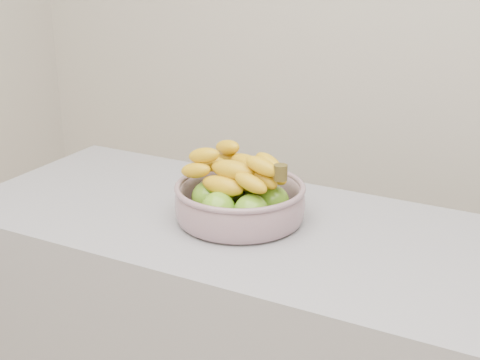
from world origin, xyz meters
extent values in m
cylinder|color=#95A2B3|center=(-0.32, 0.78, 0.91)|extent=(0.26, 0.26, 0.01)
torus|color=#95A2B3|center=(-0.32, 0.78, 0.98)|extent=(0.30, 0.30, 0.01)
sphere|color=#649F1B|center=(-0.33, 0.70, 0.95)|extent=(0.08, 0.08, 0.08)
sphere|color=#649F1B|center=(-0.26, 0.73, 0.95)|extent=(0.08, 0.08, 0.08)
sphere|color=#649F1B|center=(-0.24, 0.80, 0.95)|extent=(0.08, 0.08, 0.08)
sphere|color=#649F1B|center=(-0.30, 0.85, 0.95)|extent=(0.08, 0.08, 0.08)
sphere|color=#649F1B|center=(-0.37, 0.83, 0.95)|extent=(0.08, 0.08, 0.08)
sphere|color=#649F1B|center=(-0.39, 0.75, 0.95)|extent=(0.08, 0.08, 0.08)
ellipsoid|color=yellow|center=(-0.34, 0.73, 1.00)|extent=(0.19, 0.06, 0.04)
ellipsoid|color=yellow|center=(-0.33, 0.78, 1.00)|extent=(0.20, 0.09, 0.04)
ellipsoid|color=yellow|center=(-0.32, 0.83, 1.00)|extent=(0.20, 0.11, 0.04)
ellipsoid|color=yellow|center=(-0.32, 0.75, 1.03)|extent=(0.19, 0.05, 0.04)
ellipsoid|color=yellow|center=(-0.31, 0.80, 1.03)|extent=(0.19, 0.12, 0.04)
cylinder|color=#463A16|center=(-0.20, 0.75, 1.05)|extent=(0.03, 0.03, 0.03)
camera|label=1|loc=(0.36, -0.49, 1.54)|focal=50.00mm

